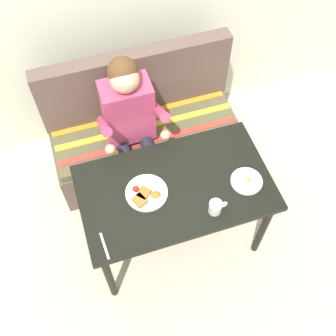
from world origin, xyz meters
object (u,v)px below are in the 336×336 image
(plate_eggs, at_px, (247,181))
(plate_breakfast, at_px, (146,193))
(coffee_mug, at_px, (216,207))
(couch, at_px, (144,133))
(person, at_px, (131,120))
(table, at_px, (175,193))
(fork, at_px, (105,246))

(plate_eggs, bearing_deg, plate_breakfast, 170.32)
(plate_breakfast, xyz_separation_m, coffee_mug, (0.36, -0.23, 0.03))
(couch, bearing_deg, coffee_mug, -80.12)
(plate_eggs, xyz_separation_m, coffee_mug, (-0.26, -0.13, 0.04))
(person, distance_m, plate_eggs, 0.89)
(table, distance_m, person, 0.61)
(plate_breakfast, bearing_deg, table, -0.71)
(table, bearing_deg, plate_breakfast, 179.29)
(plate_breakfast, height_order, coffee_mug, coffee_mug)
(table, bearing_deg, couch, 90.00)
(table, bearing_deg, person, 102.24)
(plate_eggs, bearing_deg, coffee_mug, -153.91)
(couch, xyz_separation_m, coffee_mug, (0.17, -1.00, 0.45))
(couch, bearing_deg, person, -126.19)
(table, height_order, plate_eggs, plate_eggs)
(table, distance_m, plate_eggs, 0.45)
(fork, bearing_deg, plate_breakfast, 35.01)
(fork, bearing_deg, table, 22.78)
(plate_eggs, height_order, coffee_mug, coffee_mug)
(person, bearing_deg, plate_breakfast, -96.06)
(plate_breakfast, height_order, fork, plate_breakfast)
(plate_eggs, distance_m, coffee_mug, 0.29)
(table, height_order, person, person)
(person, height_order, plate_breakfast, person)
(plate_eggs, bearing_deg, couch, 116.51)
(person, bearing_deg, fork, -114.38)
(plate_breakfast, distance_m, fork, 0.41)
(table, relative_size, person, 0.99)
(person, bearing_deg, table, -77.76)
(fork, bearing_deg, person, 62.22)
(table, height_order, plate_breakfast, plate_breakfast)
(plate_breakfast, relative_size, coffee_mug, 2.22)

